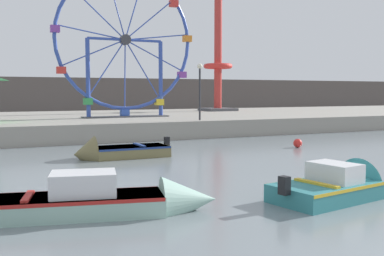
% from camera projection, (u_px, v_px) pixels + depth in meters
% --- Properties ---
extents(quay_promenade, '(110.00, 18.33, 1.06)m').
position_uv_depth(quay_promenade, '(84.00, 123.00, 32.99)').
color(quay_promenade, gray).
rests_on(quay_promenade, ground_plane).
extents(distant_town_skyline, '(140.00, 3.00, 4.40)m').
position_uv_depth(distant_town_skyline, '(48.00, 97.00, 50.88)').
color(distant_town_skyline, '#564C47').
rests_on(distant_town_skyline, ground_plane).
extents(motorboat_seafoam, '(6.25, 2.53, 1.34)m').
position_uv_depth(motorboat_seafoam, '(102.00, 201.00, 10.27)').
color(motorboat_seafoam, '#93BCAD').
rests_on(motorboat_seafoam, ground_plane).
extents(motorboat_olive_wood, '(4.18, 1.56, 1.46)m').
position_uv_depth(motorboat_olive_wood, '(113.00, 152.00, 19.10)').
color(motorboat_olive_wood, olive).
rests_on(motorboat_olive_wood, ground_plane).
extents(motorboat_teal_painted, '(3.85, 2.15, 1.50)m').
position_uv_depth(motorboat_teal_painted, '(342.00, 186.00, 12.01)').
color(motorboat_teal_painted, teal).
rests_on(motorboat_teal_painted, ground_plane).
extents(ferris_wheel_blue_frame, '(9.76, 1.20, 10.02)m').
position_uv_depth(ferris_wheel_blue_frame, '(125.00, 43.00, 30.70)').
color(ferris_wheel_blue_frame, '#334CA8').
rests_on(ferris_wheel_blue_frame, quay_promenade).
extents(drop_tower_red_tower, '(2.80, 2.80, 13.41)m').
position_uv_depth(drop_tower_red_tower, '(218.00, 54.00, 41.45)').
color(drop_tower_red_tower, '#BC332D').
rests_on(drop_tower_red_tower, quay_promenade).
extents(promenade_lamp_near, '(0.32, 0.32, 3.45)m').
position_uv_depth(promenade_lamp_near, '(200.00, 83.00, 27.65)').
color(promenade_lamp_near, '#2D2D33').
rests_on(promenade_lamp_near, quay_promenade).
extents(mooring_buoy_orange, '(0.44, 0.44, 0.44)m').
position_uv_depth(mooring_buoy_orange, '(298.00, 143.00, 22.74)').
color(mooring_buoy_orange, red).
rests_on(mooring_buoy_orange, ground_plane).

